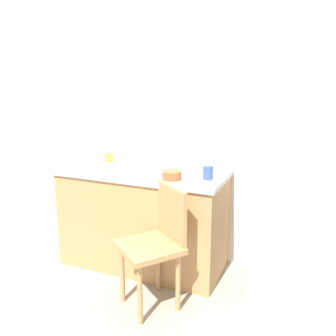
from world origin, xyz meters
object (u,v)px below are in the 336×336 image
(refrigerator, at_px, (298,207))
(chair, at_px, (157,241))
(cup_white, at_px, (130,161))
(cup_blue, at_px, (208,173))
(terracotta_bowl, at_px, (172,175))
(cup_yellow, at_px, (109,158))

(refrigerator, height_order, chair, refrigerator)
(cup_white, xyz_separation_m, cup_blue, (0.76, -0.17, 0.02))
(terracotta_bowl, bearing_deg, cup_blue, 22.12)
(chair, distance_m, cup_yellow, 1.08)
(refrigerator, relative_size, chair, 1.59)
(chair, xyz_separation_m, cup_white, (-0.52, 0.60, 0.41))
(cup_white, bearing_deg, chair, -49.18)
(terracotta_bowl, distance_m, cup_yellow, 0.82)
(chair, distance_m, cup_white, 0.90)
(chair, bearing_deg, refrigerator, 67.46)
(refrigerator, distance_m, cup_white, 1.45)
(refrigerator, relative_size, cup_yellow, 18.65)
(cup_blue, bearing_deg, chair, -119.12)
(chair, height_order, cup_yellow, cup_yellow)
(refrigerator, height_order, cup_white, refrigerator)
(refrigerator, relative_size, terracotta_bowl, 9.54)
(terracotta_bowl, height_order, cup_white, cup_white)
(chair, bearing_deg, cup_blue, 98.70)
(cup_white, height_order, cup_yellow, cup_white)
(terracotta_bowl, xyz_separation_m, cup_blue, (0.26, 0.10, 0.02))
(chair, xyz_separation_m, cup_yellow, (-0.77, 0.65, 0.41))
(refrigerator, distance_m, chair, 1.07)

